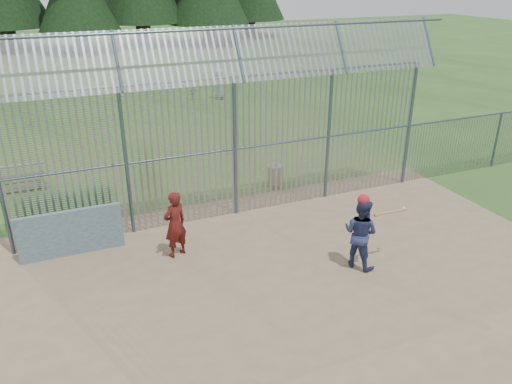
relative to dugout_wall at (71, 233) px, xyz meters
name	(u,v)px	position (x,y,z in m)	size (l,w,h in m)	color
ground	(289,274)	(4.60, -2.90, -0.62)	(120.00, 120.00, 0.00)	#2D511E
dirt_infield	(299,285)	(4.60, -3.40, -0.61)	(14.00, 10.00, 0.02)	#756047
dugout_wall	(71,233)	(0.00, 0.00, 0.00)	(2.50, 0.12, 1.20)	#38566B
batter	(360,233)	(6.30, -3.22, 0.28)	(0.85, 0.66, 1.75)	navy
onlooker	(175,224)	(2.38, -1.05, 0.26)	(0.63, 0.41, 1.72)	maroon
bg_kid_standing	(219,84)	(8.86, 14.46, 0.23)	(0.83, 0.54, 1.69)	slate
bg_kid_seated	(193,93)	(7.45, 14.76, -0.22)	(0.47, 0.19, 0.80)	slate
batting_gear	(369,202)	(6.43, -3.25, 1.06)	(1.34, 0.34, 0.59)	red
trash_can	(275,176)	(6.50, 1.97, -0.24)	(0.56, 0.56, 0.82)	gray
backstop_fence	(295,130)	(6.41, 0.53, 1.74)	(20.09, 0.81, 5.30)	#47566B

